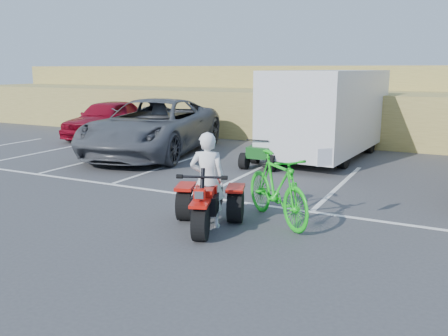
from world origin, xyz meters
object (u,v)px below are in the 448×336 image
at_px(red_trike_atv, 206,229).
at_px(rider, 207,180).
at_px(quad_atv_green, 263,167).
at_px(green_dirt_bike, 277,188).
at_px(quad_atv_blue, 161,159).
at_px(grey_pickup, 153,127).
at_px(cargo_trailer, 329,111).
at_px(red_car, 108,119).

distance_m(red_trike_atv, rider, 0.93).
distance_m(rider, quad_atv_green, 5.82).
distance_m(green_dirt_bike, quad_atv_blue, 7.40).
relative_size(red_trike_atv, quad_atv_blue, 1.36).
height_order(grey_pickup, cargo_trailer, cargo_trailer).
distance_m(green_dirt_bike, quad_atv_green, 5.31).
bearing_deg(green_dirt_bike, rider, 169.05).
height_order(grey_pickup, red_car, grey_pickup).
distance_m(red_trike_atv, quad_atv_green, 5.90).
bearing_deg(cargo_trailer, rider, -86.82).
bearing_deg(cargo_trailer, quad_atv_green, -112.19).
relative_size(rider, grey_pickup, 0.26).
xyz_separation_m(cargo_trailer, quad_atv_blue, (-4.87, -2.85, -1.58)).
relative_size(grey_pickup, quad_atv_blue, 5.29).
bearing_deg(red_trike_atv, rider, 90.00).
distance_m(rider, red_car, 12.96).
xyz_separation_m(cargo_trailer, quad_atv_green, (-1.29, -2.60, -1.58)).
bearing_deg(green_dirt_bike, quad_atv_blue, 92.57).
bearing_deg(grey_pickup, green_dirt_bike, -49.77).
xyz_separation_m(rider, red_car, (-9.69, 8.60, -0.10)).
xyz_separation_m(rider, quad_atv_blue, (-4.73, 5.38, -0.91)).
xyz_separation_m(rider, grey_pickup, (-5.51, 6.10, 0.04)).
bearing_deg(rider, red_trike_atv, 90.00).
height_order(red_car, cargo_trailer, cargo_trailer).
relative_size(rider, red_car, 0.38).
relative_size(quad_atv_blue, quad_atv_green, 0.91).
relative_size(cargo_trailer, quad_atv_blue, 4.91).
bearing_deg(cargo_trailer, red_trike_atv, -86.46).
relative_size(red_trike_atv, red_car, 0.37).
bearing_deg(grey_pickup, red_trike_atv, -59.56).
height_order(red_trike_atv, green_dirt_bike, green_dirt_bike).
relative_size(rider, quad_atv_green, 1.28).
bearing_deg(quad_atv_green, green_dirt_bike, -67.79).
bearing_deg(rider, quad_atv_blue, -68.13).
relative_size(red_car, quad_atv_green, 3.36).
distance_m(grey_pickup, red_car, 4.87).
xyz_separation_m(green_dirt_bike, red_car, (-10.77, 7.74, 0.13)).
height_order(rider, quad_atv_blue, rider).
bearing_deg(quad_atv_blue, quad_atv_green, -20.66).
bearing_deg(quad_atv_blue, grey_pickup, 113.05).
distance_m(rider, quad_atv_blue, 7.23).
distance_m(red_trike_atv, green_dirt_bike, 1.59).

